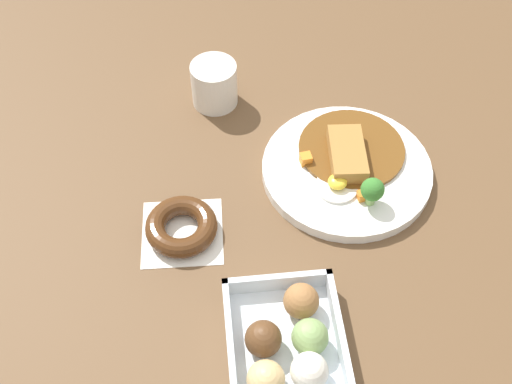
# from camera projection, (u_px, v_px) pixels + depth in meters

# --- Properties ---
(ground_plane) EXTENTS (1.60, 1.60, 0.00)m
(ground_plane) POSITION_uv_depth(u_px,v_px,m) (275.00, 225.00, 0.92)
(ground_plane) COLOR brown
(curry_plate) EXTENTS (0.26, 0.26, 0.07)m
(curry_plate) POSITION_uv_depth(u_px,v_px,m) (347.00, 167.00, 0.97)
(curry_plate) COLOR white
(curry_plate) RESTS_ON ground_plane
(donut_box) EXTENTS (0.17, 0.14, 0.06)m
(donut_box) POSITION_uv_depth(u_px,v_px,m) (288.00, 345.00, 0.78)
(donut_box) COLOR silver
(donut_box) RESTS_ON ground_plane
(chocolate_ring_donut) EXTENTS (0.12, 0.12, 0.03)m
(chocolate_ring_donut) POSITION_uv_depth(u_px,v_px,m) (182.00, 226.00, 0.90)
(chocolate_ring_donut) COLOR white
(chocolate_ring_donut) RESTS_ON ground_plane
(coffee_mug) EXTENTS (0.08, 0.08, 0.08)m
(coffee_mug) POSITION_uv_depth(u_px,v_px,m) (214.00, 84.00, 1.05)
(coffee_mug) COLOR silver
(coffee_mug) RESTS_ON ground_plane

